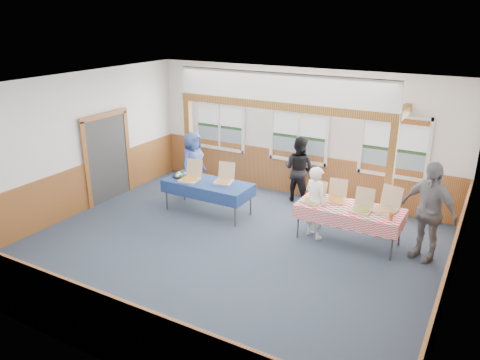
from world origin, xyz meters
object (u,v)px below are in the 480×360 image
Objects in this scene: man_blue at (193,163)px; table_right at (350,209)px; table_left at (208,184)px; woman_white at (315,202)px; woman_black at (299,169)px; person_grey at (428,211)px.

table_right is at bearing -96.43° from man_blue.
table_left is at bearing 162.84° from table_right.
woman_white is at bearing 16.30° from table_left.
woman_black reaches higher than table_right.
woman_white is 2.01m from woman_black.
table_right is 1.47m from person_grey.
person_grey reaches higher than table_right.
table_left is at bearing -127.80° from man_blue.
person_grey is (4.73, 0.25, 0.25)m from table_left.
table_left is 3.29m from table_right.
man_blue is at bearing 154.75° from table_left.
woman_black is at bearing 118.32° from table_right.
woman_black is 2.69m from man_blue.
woman_black reaches higher than woman_white.
man_blue reaches higher than table_left.
table_left and table_right have the same top height.
person_grey is (3.21, -1.49, 0.15)m from woman_black.
woman_white is 2.14m from person_grey.
person_grey is (2.12, 0.21, 0.19)m from woman_white.
woman_white is at bearing -149.07° from person_grey.
table_right is at bearing 146.02° from woman_black.
table_right is 1.47× the size of woman_white.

